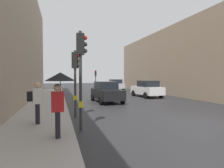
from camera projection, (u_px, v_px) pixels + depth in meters
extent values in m
plane|color=#28282B|center=(198.00, 121.00, 9.16)|extent=(120.00, 120.00, 0.00)
cube|color=#A8A5A0|center=(46.00, 107.00, 12.92)|extent=(2.82, 40.00, 0.16)
cube|color=gray|center=(214.00, 62.00, 23.19)|extent=(12.00, 32.64, 8.08)
cylinder|color=#2D2D2D|center=(81.00, 81.00, 7.57)|extent=(0.12, 0.12, 3.98)
cube|color=black|center=(80.00, 44.00, 7.51)|extent=(0.30, 0.24, 0.84)
cube|color=yellow|center=(81.00, 104.00, 7.60)|extent=(0.16, 0.20, 0.24)
sphere|color=red|center=(85.00, 38.00, 7.55)|extent=(0.18, 0.18, 0.18)
sphere|color=#2D231E|center=(85.00, 44.00, 7.56)|extent=(0.18, 0.18, 0.18)
sphere|color=#2D231E|center=(85.00, 51.00, 7.57)|extent=(0.18, 0.18, 0.18)
cylinder|color=#2D2D2D|center=(96.00, 80.00, 30.66)|extent=(0.12, 0.12, 3.27)
cube|color=black|center=(96.00, 73.00, 30.61)|extent=(0.25, 0.31, 0.84)
cube|color=yellow|center=(96.00, 84.00, 30.68)|extent=(0.20, 0.17, 0.24)
sphere|color=red|center=(96.00, 72.00, 30.42)|extent=(0.18, 0.18, 0.18)
sphere|color=#2D231E|center=(96.00, 73.00, 30.43)|extent=(0.18, 0.18, 0.18)
sphere|color=#2D231E|center=(96.00, 75.00, 30.44)|extent=(0.18, 0.18, 0.18)
cylinder|color=#2D2D2D|center=(75.00, 84.00, 9.99)|extent=(0.12, 0.12, 3.55)
cube|color=black|center=(75.00, 60.00, 9.94)|extent=(0.37, 0.34, 0.84)
cube|color=yellow|center=(75.00, 98.00, 10.01)|extent=(0.23, 0.25, 0.24)
sphere|color=red|center=(78.00, 55.00, 9.90)|extent=(0.18, 0.18, 0.18)
sphere|color=#2D231E|center=(79.00, 60.00, 9.91)|extent=(0.18, 0.18, 0.18)
sphere|color=#2D231E|center=(79.00, 65.00, 9.92)|extent=(0.18, 0.18, 0.18)
cube|color=silver|center=(147.00, 90.00, 20.36)|extent=(2.10, 4.32, 0.80)
cube|color=black|center=(148.00, 84.00, 20.09)|extent=(1.74, 2.11, 0.64)
cylinder|color=black|center=(133.00, 93.00, 21.33)|extent=(0.27, 0.65, 0.64)
cylinder|color=black|center=(147.00, 93.00, 21.95)|extent=(0.27, 0.65, 0.64)
cylinder|color=black|center=(146.00, 95.00, 18.79)|extent=(0.27, 0.65, 0.64)
cylinder|color=black|center=(161.00, 95.00, 19.41)|extent=(0.27, 0.65, 0.64)
cube|color=black|center=(107.00, 94.00, 16.12)|extent=(2.07, 4.31, 0.80)
cube|color=black|center=(106.00, 85.00, 16.33)|extent=(1.73, 2.10, 0.64)
cylinder|color=black|center=(123.00, 100.00, 15.16)|extent=(0.26, 0.65, 0.64)
cylinder|color=black|center=(101.00, 101.00, 14.56)|extent=(0.26, 0.65, 0.64)
cylinder|color=black|center=(111.00, 97.00, 17.70)|extent=(0.26, 0.65, 0.64)
cylinder|color=black|center=(93.00, 97.00, 17.10)|extent=(0.26, 0.65, 0.64)
cube|color=#BCBCC1|center=(115.00, 86.00, 31.25)|extent=(2.09, 4.32, 0.80)
cube|color=black|center=(116.00, 81.00, 30.99)|extent=(1.74, 2.11, 0.64)
cylinder|color=black|center=(107.00, 88.00, 32.23)|extent=(0.26, 0.65, 0.64)
cylinder|color=black|center=(117.00, 88.00, 32.84)|extent=(0.26, 0.65, 0.64)
cylinder|color=black|center=(113.00, 89.00, 29.69)|extent=(0.26, 0.65, 0.64)
cylinder|color=black|center=(123.00, 88.00, 30.30)|extent=(0.26, 0.65, 0.64)
cylinder|color=black|center=(58.00, 124.00, 6.30)|extent=(0.16, 0.16, 0.85)
cylinder|color=black|center=(58.00, 125.00, 6.11)|extent=(0.16, 0.16, 0.85)
cube|color=red|center=(58.00, 102.00, 6.18)|extent=(0.41, 0.27, 0.66)
sphere|color=tan|center=(57.00, 87.00, 6.16)|extent=(0.24, 0.24, 0.24)
cylinder|color=black|center=(61.00, 94.00, 6.20)|extent=(0.02, 0.02, 0.90)
cone|color=black|center=(60.00, 77.00, 6.18)|extent=(1.00, 1.00, 0.28)
cylinder|color=black|center=(37.00, 113.00, 8.15)|extent=(0.16, 0.16, 0.85)
cylinder|color=black|center=(38.00, 114.00, 7.97)|extent=(0.16, 0.16, 0.85)
cube|color=silver|center=(37.00, 96.00, 8.03)|extent=(0.45, 0.35, 0.66)
sphere|color=tan|center=(37.00, 85.00, 8.01)|extent=(0.24, 0.24, 0.24)
cube|color=black|center=(30.00, 96.00, 7.88)|extent=(0.26, 0.32, 0.40)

